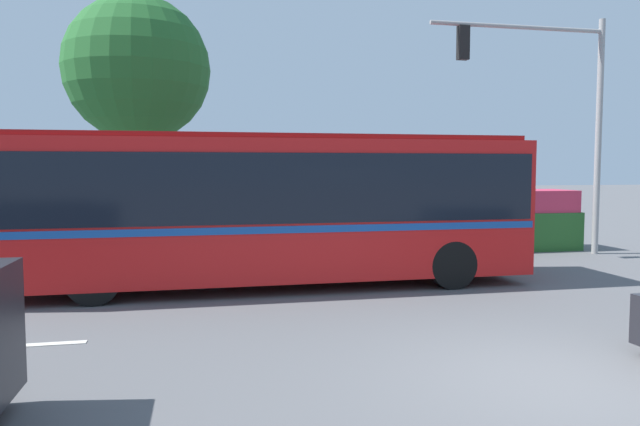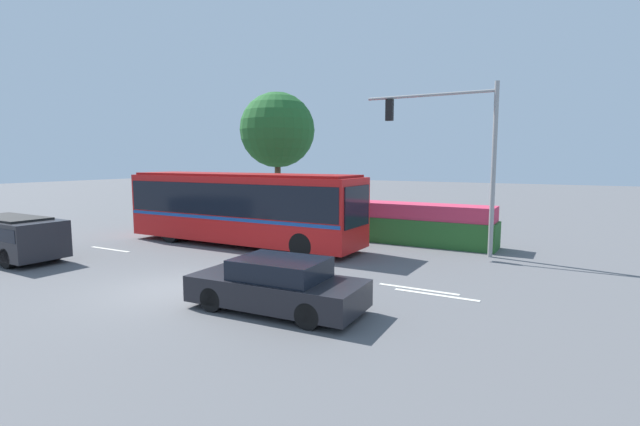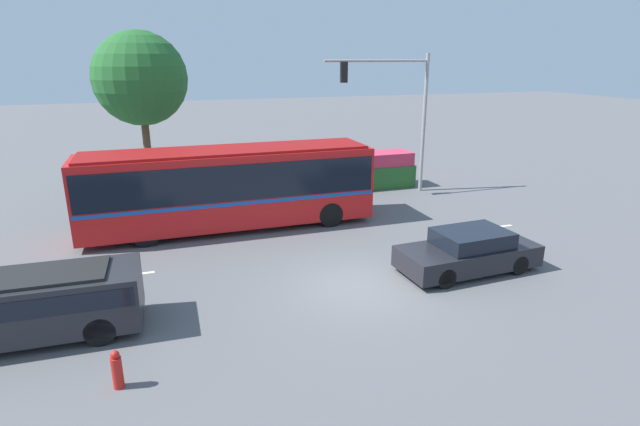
{
  "view_description": "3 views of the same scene",
  "coord_description": "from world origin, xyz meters",
  "px_view_note": "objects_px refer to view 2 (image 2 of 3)",
  "views": [
    {
      "loc": [
        -4.37,
        -6.17,
        2.52
      ],
      "look_at": [
        -1.81,
        5.3,
        1.63
      ],
      "focal_mm": 34.21,
      "sensor_mm": 36.0,
      "label": 1
    },
    {
      "loc": [
        10.17,
        -9.34,
        3.77
      ],
      "look_at": [
        2.97,
        3.44,
        2.08
      ],
      "focal_mm": 25.81,
      "sensor_mm": 36.0,
      "label": 2
    },
    {
      "loc": [
        -5.43,
        -12.46,
        6.53
      ],
      "look_at": [
        -0.12,
        3.32,
        1.3
      ],
      "focal_mm": 27.94,
      "sensor_mm": 36.0,
      "label": 3
    }
  ],
  "objects_px": {
    "city_bus": "(242,205)",
    "street_tree_left": "(277,130)",
    "sedan_foreground": "(277,286)",
    "suv_left_lane": "(11,235)",
    "traffic_light_pole": "(460,143)"
  },
  "relations": [
    {
      "from": "city_bus",
      "to": "street_tree_left",
      "type": "height_order",
      "value": "street_tree_left"
    },
    {
      "from": "city_bus",
      "to": "street_tree_left",
      "type": "distance_m",
      "value": 8.58
    },
    {
      "from": "sedan_foreground",
      "to": "suv_left_lane",
      "type": "xyz_separation_m",
      "value": [
        -12.16,
        -0.06,
        0.33
      ]
    },
    {
      "from": "city_bus",
      "to": "suv_left_lane",
      "type": "bearing_deg",
      "value": -130.32
    },
    {
      "from": "sedan_foreground",
      "to": "traffic_light_pole",
      "type": "xyz_separation_m",
      "value": [
        2.29,
        9.37,
        3.8
      ]
    },
    {
      "from": "suv_left_lane",
      "to": "sedan_foreground",
      "type": "bearing_deg",
      "value": -178.22
    },
    {
      "from": "city_bus",
      "to": "suv_left_lane",
      "type": "height_order",
      "value": "city_bus"
    },
    {
      "from": "traffic_light_pole",
      "to": "suv_left_lane",
      "type": "bearing_deg",
      "value": 33.12
    },
    {
      "from": "suv_left_lane",
      "to": "street_tree_left",
      "type": "bearing_deg",
      "value": -99.59
    },
    {
      "from": "suv_left_lane",
      "to": "traffic_light_pole",
      "type": "height_order",
      "value": "traffic_light_pole"
    },
    {
      "from": "sedan_foreground",
      "to": "suv_left_lane",
      "type": "bearing_deg",
      "value": -2.55
    },
    {
      "from": "sedan_foreground",
      "to": "street_tree_left",
      "type": "relative_size",
      "value": 0.58
    },
    {
      "from": "suv_left_lane",
      "to": "city_bus",
      "type": "bearing_deg",
      "value": -128.87
    },
    {
      "from": "city_bus",
      "to": "street_tree_left",
      "type": "relative_size",
      "value": 1.44
    },
    {
      "from": "sedan_foreground",
      "to": "suv_left_lane",
      "type": "height_order",
      "value": "suv_left_lane"
    }
  ]
}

